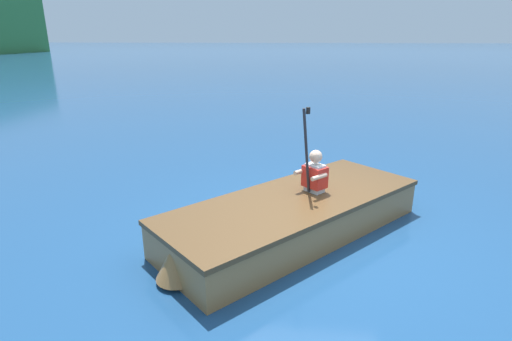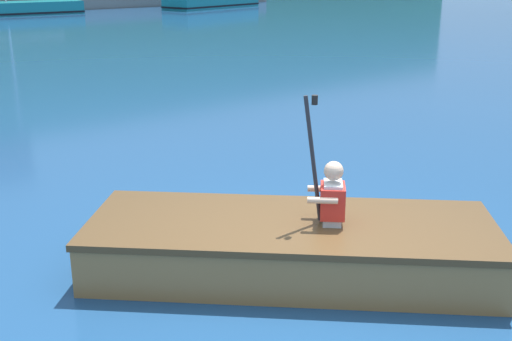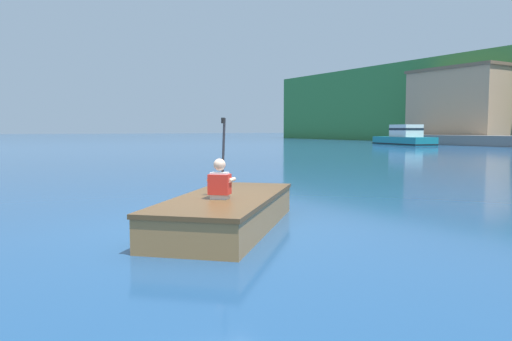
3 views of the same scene
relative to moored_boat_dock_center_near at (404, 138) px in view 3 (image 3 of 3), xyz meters
The scene contains 5 objects.
ground_plane 40.21m from the moored_boat_dock_center_near, 51.24° to the right, with size 300.00×300.00×0.00m, color navy.
waterfront_warehouse_left 12.04m from the moored_boat_dock_center_near, 93.03° to the left, with size 9.84×11.71×7.47m.
moored_boat_dock_center_near is the anchor object (origin of this frame).
rowboat_foreground 40.04m from the moored_boat_dock_center_near, 50.95° to the right, with size 3.54×3.46×0.49m.
person_paddler 40.44m from the moored_boat_dock_center_near, 50.88° to the right, with size 0.46×0.46×1.14m.
Camera 3 is at (6.56, -3.14, 1.47)m, focal length 35.00 mm.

